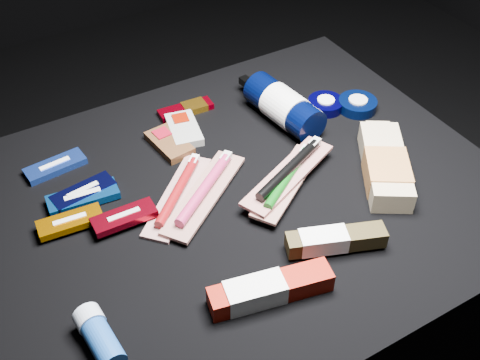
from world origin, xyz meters
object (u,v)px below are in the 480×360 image
bodywash_bottle (385,167)px  lotion_bottle (284,106)px  toothpaste_carton_red (265,290)px  deodorant_stick (99,337)px

bodywash_bottle → lotion_bottle: bearing=138.5°
toothpaste_carton_red → deodorant_stick: bearing=-179.0°
bodywash_bottle → toothpaste_carton_red: bearing=-127.6°
lotion_bottle → toothpaste_carton_red: size_ratio=1.19×
bodywash_bottle → deodorant_stick: bearing=-140.4°
lotion_bottle → bodywash_bottle: lotion_bottle is taller
bodywash_bottle → toothpaste_carton_red: (-0.35, -0.13, -0.00)m
deodorant_stick → toothpaste_carton_red: deodorant_stick is taller
bodywash_bottle → deodorant_stick: bodywash_bottle is taller
toothpaste_carton_red → bodywash_bottle: bearing=32.3°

